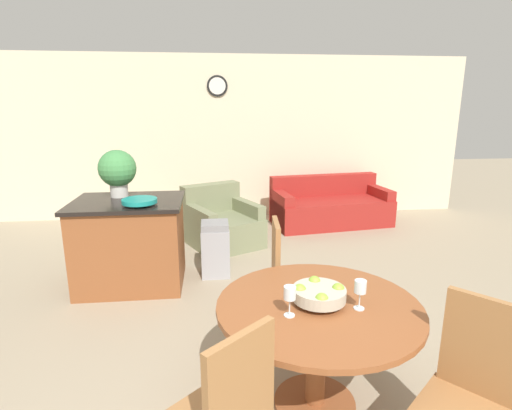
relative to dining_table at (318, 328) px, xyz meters
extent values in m
cube|color=beige|center=(-0.23, 4.70, 0.79)|extent=(8.00, 0.06, 2.70)
cylinder|color=black|center=(-0.50, 4.66, 1.63)|extent=(0.34, 0.02, 0.34)
cylinder|color=white|center=(-0.50, 4.65, 1.63)|extent=(0.27, 0.01, 0.27)
cylinder|color=brown|center=(0.00, 0.00, -0.54)|extent=(0.52, 0.52, 0.04)
cylinder|color=brown|center=(0.00, 0.00, -0.20)|extent=(0.12, 0.12, 0.65)
cylinder|color=brown|center=(0.00, 0.00, 0.15)|extent=(1.24, 1.24, 0.03)
cube|color=#9E6B3D|center=(-0.52, -0.70, 0.16)|extent=(0.32, 0.28, 0.53)
cube|color=#9E6B3D|center=(0.70, -0.52, 0.16)|extent=(0.28, 0.32, 0.53)
cylinder|color=#9E6B3D|center=(0.27, 1.03, -0.36)|extent=(0.04, 0.04, 0.42)
cylinder|color=#9E6B3D|center=(0.24, 0.64, -0.36)|extent=(0.04, 0.04, 0.42)
cylinder|color=#9E6B3D|center=(-0.11, 1.06, -0.36)|extent=(0.04, 0.04, 0.42)
cylinder|color=#9E6B3D|center=(-0.14, 0.67, -0.36)|extent=(0.04, 0.04, 0.42)
cube|color=#9E6B3D|center=(0.07, 0.85, -0.12)|extent=(0.45, 0.45, 0.05)
cube|color=#9E6B3D|center=(-0.12, 0.86, 0.16)|extent=(0.07, 0.39, 0.53)
cylinder|color=#B7B29E|center=(0.00, 0.00, 0.18)|extent=(0.12, 0.12, 0.03)
cylinder|color=#B7B29E|center=(0.00, 0.00, 0.23)|extent=(0.32, 0.32, 0.07)
sphere|color=#8CB738|center=(0.12, 0.00, 0.25)|extent=(0.08, 0.08, 0.08)
sphere|color=#8CB738|center=(0.00, 0.12, 0.25)|extent=(0.08, 0.08, 0.08)
sphere|color=#8CB738|center=(-0.12, 0.01, 0.25)|extent=(0.08, 0.08, 0.08)
sphere|color=#8CB738|center=(-0.02, -0.12, 0.25)|extent=(0.08, 0.08, 0.08)
cylinder|color=silver|center=(-0.20, -0.12, 0.17)|extent=(0.06, 0.06, 0.01)
cylinder|color=silver|center=(-0.20, -0.12, 0.22)|extent=(0.01, 0.01, 0.10)
cylinder|color=silver|center=(-0.20, -0.12, 0.31)|extent=(0.07, 0.07, 0.08)
cylinder|color=silver|center=(0.22, -0.09, 0.17)|extent=(0.06, 0.06, 0.01)
cylinder|color=silver|center=(0.22, -0.09, 0.22)|extent=(0.01, 0.01, 0.10)
cylinder|color=silver|center=(0.22, -0.09, 0.31)|extent=(0.07, 0.07, 0.08)
cube|color=brown|center=(-1.50, 2.00, -0.12)|extent=(1.06, 0.82, 0.89)
cube|color=black|center=(-1.50, 2.00, 0.35)|extent=(1.12, 0.88, 0.04)
cylinder|color=teal|center=(-1.34, 1.78, 0.38)|extent=(0.12, 0.12, 0.02)
cylinder|color=teal|center=(-1.34, 1.78, 0.41)|extent=(0.34, 0.34, 0.04)
cylinder|color=beige|center=(-1.62, 2.20, 0.45)|extent=(0.18, 0.18, 0.16)
sphere|color=#478E4C|center=(-1.62, 2.20, 0.68)|extent=(0.39, 0.39, 0.39)
cube|color=#9E9EA3|center=(-0.61, 2.15, -0.29)|extent=(0.31, 0.31, 0.55)
cube|color=gray|center=(-0.61, 2.15, 0.02)|extent=(0.30, 0.30, 0.07)
cube|color=maroon|center=(1.28, 3.94, -0.35)|extent=(1.94, 1.09, 0.42)
cube|color=maroon|center=(1.24, 4.27, 0.03)|extent=(1.85, 0.43, 0.34)
cube|color=maroon|center=(0.45, 3.83, -0.28)|extent=(0.26, 0.80, 0.57)
cube|color=maroon|center=(2.11, 4.05, -0.28)|extent=(0.26, 0.80, 0.57)
cube|color=#7A7F5B|center=(-0.49, 3.15, -0.36)|extent=(1.18, 1.22, 0.40)
cube|color=#7A7F5B|center=(-0.65, 3.48, 0.04)|extent=(0.86, 0.56, 0.40)
cube|color=#7A7F5B|center=(-0.81, 2.99, -0.27)|extent=(0.50, 0.83, 0.58)
cube|color=#7A7F5B|center=(-0.17, 3.31, -0.27)|extent=(0.50, 0.83, 0.58)
camera|label=1|loc=(-0.62, -2.14, 1.33)|focal=28.00mm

